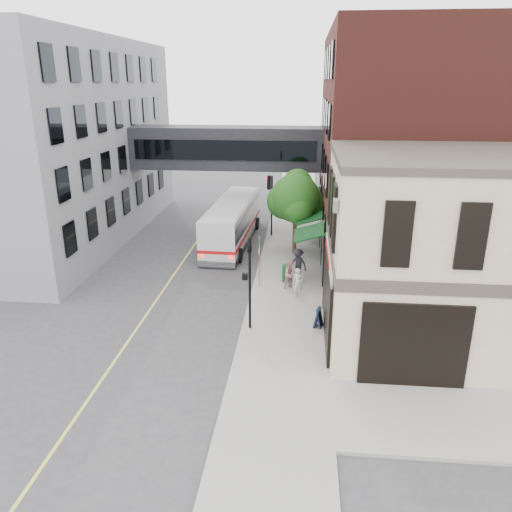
% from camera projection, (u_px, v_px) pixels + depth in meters
% --- Properties ---
extents(ground, '(120.00, 120.00, 0.00)m').
position_uv_depth(ground, '(236.00, 352.00, 21.76)').
color(ground, '#38383A').
rests_on(ground, ground).
extents(sidewalk_main, '(4.00, 60.00, 0.15)m').
position_uv_depth(sidewalk_main, '(291.00, 249.00, 34.69)').
color(sidewalk_main, gray).
rests_on(sidewalk_main, ground).
extents(corner_building, '(10.19, 8.12, 8.45)m').
position_uv_depth(corner_building, '(448.00, 252.00, 21.41)').
color(corner_building, tan).
rests_on(corner_building, ground).
extents(brick_building, '(13.76, 18.00, 14.00)m').
position_uv_depth(brick_building, '(417.00, 148.00, 32.59)').
color(brick_building, '#481C16').
rests_on(brick_building, ground).
extents(opposite_building, '(14.00, 24.00, 14.00)m').
position_uv_depth(opposite_building, '(31.00, 142.00, 35.99)').
color(opposite_building, gray).
rests_on(opposite_building, ground).
extents(skyway_bridge, '(14.00, 3.18, 3.00)m').
position_uv_depth(skyway_bridge, '(227.00, 148.00, 36.76)').
color(skyway_bridge, black).
rests_on(skyway_bridge, ground).
extents(traffic_signal_near, '(0.44, 0.22, 4.60)m').
position_uv_depth(traffic_signal_near, '(249.00, 272.00, 22.61)').
color(traffic_signal_near, black).
rests_on(traffic_signal_near, sidewalk_main).
extents(traffic_signal_far, '(0.53, 0.28, 4.50)m').
position_uv_depth(traffic_signal_far, '(270.00, 194.00, 36.58)').
color(traffic_signal_far, black).
rests_on(traffic_signal_far, sidewalk_main).
extents(street_sign_pole, '(0.08, 0.75, 3.00)m').
position_uv_depth(street_sign_pole, '(259.00, 257.00, 27.65)').
color(street_sign_pole, gray).
rests_on(street_sign_pole, sidewalk_main).
extents(street_tree, '(3.80, 3.20, 5.60)m').
position_uv_depth(street_tree, '(295.00, 198.00, 32.66)').
color(street_tree, '#382619').
rests_on(street_tree, sidewalk_main).
extents(lane_marking, '(0.12, 40.00, 0.01)m').
position_uv_depth(lane_marking, '(179.00, 267.00, 31.60)').
color(lane_marking, '#D8CC4C').
rests_on(lane_marking, ground).
extents(bus, '(3.10, 11.18, 2.98)m').
position_uv_depth(bus, '(233.00, 221.00, 35.81)').
color(bus, silver).
rests_on(bus, ground).
extents(pedestrian_a, '(0.62, 0.44, 1.57)m').
position_uv_depth(pedestrian_a, '(298.00, 282.00, 26.76)').
color(pedestrian_a, beige).
rests_on(pedestrian_a, sidewalk_main).
extents(pedestrian_b, '(1.01, 0.95, 1.65)m').
position_uv_depth(pedestrian_b, '(290.00, 274.00, 27.79)').
color(pedestrian_b, '#BF7B86').
rests_on(pedestrian_b, sidewalk_main).
extents(pedestrian_c, '(1.36, 1.18, 1.83)m').
position_uv_depth(pedestrian_c, '(298.00, 264.00, 29.14)').
color(pedestrian_c, black).
rests_on(pedestrian_c, sidewalk_main).
extents(newspaper_box, '(0.56, 0.52, 1.00)m').
position_uv_depth(newspaper_box, '(287.00, 273.00, 28.88)').
color(newspaper_box, '#125120').
rests_on(newspaper_box, sidewalk_main).
extents(sandwich_board, '(0.47, 0.61, 0.95)m').
position_uv_depth(sandwich_board, '(318.00, 317.00, 23.51)').
color(sandwich_board, black).
rests_on(sandwich_board, sidewalk_main).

